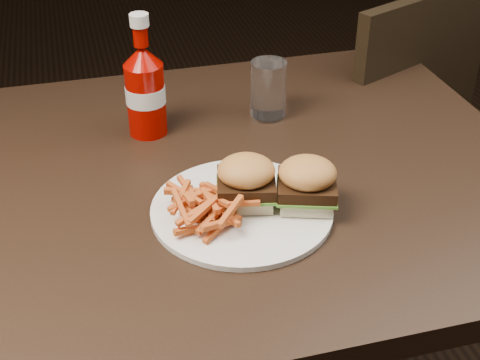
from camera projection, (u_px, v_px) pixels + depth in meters
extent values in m
cube|color=black|center=(164.00, 188.00, 1.05)|extent=(1.20, 0.80, 0.04)
cube|color=black|center=(344.00, 149.00, 1.74)|extent=(0.57, 0.57, 0.04)
cylinder|color=white|center=(242.00, 210.00, 0.96)|extent=(0.26, 0.26, 0.01)
cube|color=beige|center=(246.00, 196.00, 0.96)|extent=(0.09, 0.08, 0.02)
cube|color=beige|center=(306.00, 198.00, 0.96)|extent=(0.09, 0.09, 0.02)
cylinder|color=#940500|center=(146.00, 101.00, 1.13)|extent=(0.08, 0.08, 0.13)
cylinder|color=white|center=(268.00, 88.00, 1.18)|extent=(0.08, 0.08, 0.10)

